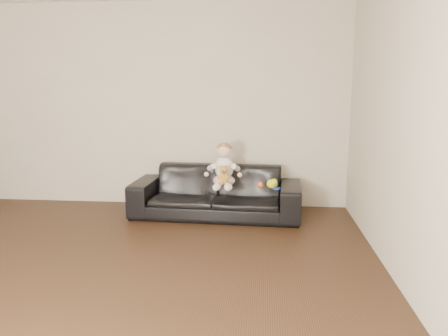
# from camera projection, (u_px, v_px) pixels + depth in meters

# --- Properties ---
(floor) EXTENTS (5.50, 5.50, 0.00)m
(floor) POSITION_uv_depth(u_px,v_px,m) (66.00, 301.00, 3.21)
(floor) COLOR #342012
(floor) RESTS_ON ground
(wall_back) EXTENTS (5.00, 0.00, 5.00)m
(wall_back) POSITION_uv_depth(u_px,v_px,m) (154.00, 106.00, 5.66)
(wall_back) COLOR beige
(wall_back) RESTS_ON ground
(wall_right) EXTENTS (0.00, 5.50, 5.50)m
(wall_right) POSITION_uv_depth(u_px,v_px,m) (435.00, 127.00, 2.74)
(wall_right) COLOR beige
(wall_right) RESTS_ON ground
(sofa) EXTENTS (2.05, 0.88, 0.59)m
(sofa) POSITION_uv_depth(u_px,v_px,m) (216.00, 192.00, 5.28)
(sofa) COLOR black
(sofa) RESTS_ON floor
(baby) EXTENTS (0.36, 0.44, 0.52)m
(baby) POSITION_uv_depth(u_px,v_px,m) (224.00, 168.00, 5.10)
(baby) COLOR silver
(baby) RESTS_ON sofa
(teddy_bear) EXTENTS (0.13, 0.13, 0.21)m
(teddy_bear) POSITION_uv_depth(u_px,v_px,m) (223.00, 175.00, 4.96)
(teddy_bear) COLOR #BA7E35
(teddy_bear) RESTS_ON sofa
(toy_green) EXTENTS (0.18, 0.19, 0.11)m
(toy_green) POSITION_uv_depth(u_px,v_px,m) (272.00, 184.00, 5.03)
(toy_green) COLOR yellow
(toy_green) RESTS_ON sofa
(toy_rattle) EXTENTS (0.07, 0.07, 0.07)m
(toy_rattle) POSITION_uv_depth(u_px,v_px,m) (260.00, 186.00, 5.04)
(toy_rattle) COLOR #DA5119
(toy_rattle) RESTS_ON sofa
(toy_blue_disc) EXTENTS (0.13, 0.13, 0.01)m
(toy_blue_disc) POSITION_uv_depth(u_px,v_px,m) (276.00, 188.00, 5.02)
(toy_blue_disc) COLOR blue
(toy_blue_disc) RESTS_ON sofa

